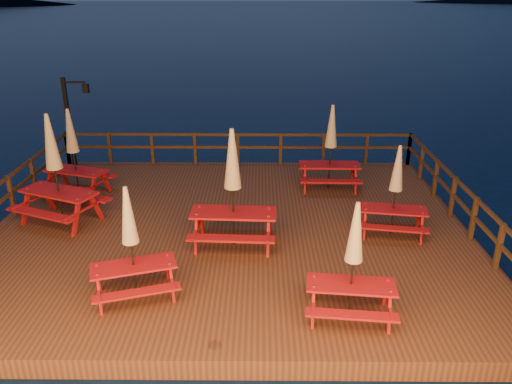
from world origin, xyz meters
TOP-DOWN VIEW (x-y plane):
  - ground at (0.00, 0.00)m, footprint 500.00×500.00m
  - deck at (0.00, 0.00)m, footprint 12.00×10.00m
  - deck_piles at (0.00, 0.00)m, footprint 11.44×9.44m
  - railing at (0.00, 1.78)m, footprint 11.80×9.75m
  - lamp_post at (-5.39, 4.55)m, footprint 0.85×0.18m
  - picnic_table_0 at (2.84, 2.63)m, footprint 1.81×1.50m
  - picnic_table_1 at (-4.37, 0.22)m, footprint 2.48×2.30m
  - picnic_table_2 at (-4.57, 2.07)m, footprint 2.15×1.94m
  - picnic_table_3 at (4.00, -0.40)m, footprint 1.78×1.54m
  - picnic_table_4 at (0.15, -0.99)m, footprint 2.06×1.72m
  - picnic_table_5 at (-1.68, -3.13)m, footprint 1.95×1.76m
  - picnic_table_6 at (2.42, -3.76)m, footprint 1.74×1.48m

SIDE VIEW (x-z plane):
  - deck_piles at x=0.00m, z-range -1.00..0.40m
  - ground at x=0.00m, z-range 0.00..0.00m
  - deck at x=0.00m, z-range 0.00..0.40m
  - railing at x=0.00m, z-range 0.61..1.71m
  - picnic_table_3 at x=4.00m, z-range 0.44..2.72m
  - picnic_table_6 at x=2.42m, z-range 0.45..2.74m
  - picnic_table_5 at x=-1.68m, z-range 0.45..2.76m
  - picnic_table_2 at x=-4.57m, z-range 0.45..3.01m
  - picnic_table_0 at x=2.84m, z-range 0.45..3.01m
  - picnic_table_4 at x=0.15m, z-range 0.46..3.28m
  - picnic_table_1 at x=-4.37m, z-range 0.46..3.31m
  - lamp_post at x=-5.39m, z-range 0.70..3.70m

